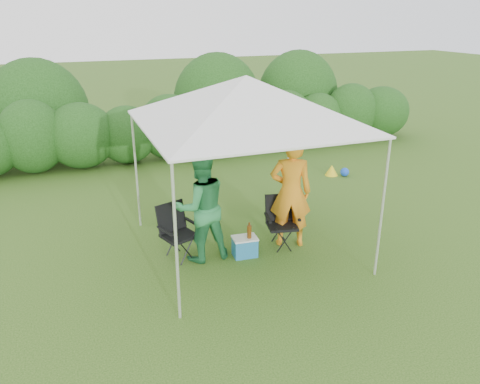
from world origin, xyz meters
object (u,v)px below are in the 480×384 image
object	(u,v)px
canopy	(246,100)
chair_right	(281,218)
cooler	(245,246)
man	(291,192)
chair_left	(176,228)
woman	(201,207)

from	to	relation	value
canopy	chair_right	bearing A→B (deg)	-9.39
canopy	cooler	world-z (taller)	canopy
chair_right	man	world-z (taller)	man
chair_left	woman	size ratio (longest dim) A/B	0.50
canopy	chair_left	distance (m)	2.27
canopy	chair_right	size ratio (longest dim) A/B	3.61
chair_left	man	xyz separation A→B (m)	(1.88, -0.25, 0.44)
woman	cooler	size ratio (longest dim) A/B	4.31
man	woman	world-z (taller)	man
man	woman	xyz separation A→B (m)	(-1.52, 0.05, -0.05)
chair_right	chair_left	xyz separation A→B (m)	(-1.74, 0.22, 0.01)
canopy	chair_right	xyz separation A→B (m)	(0.60, -0.10, -1.98)
man	cooler	xyz separation A→B (m)	(-0.86, -0.13, -0.77)
canopy	chair_left	size ratio (longest dim) A/B	3.51
cooler	canopy	bearing A→B (deg)	70.61
chair_right	chair_left	world-z (taller)	chair_left
woman	chair_left	bearing A→B (deg)	-32.88
chair_right	canopy	bearing A→B (deg)	-177.63
chair_right	man	bearing A→B (deg)	-0.11
man	cooler	bearing A→B (deg)	31.10
canopy	cooler	distance (m)	2.31
chair_left	man	bearing A→B (deg)	-26.90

